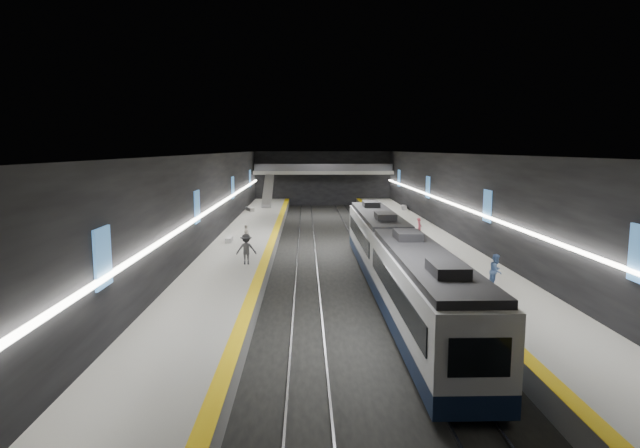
{
  "coord_description": "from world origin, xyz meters",
  "views": [
    {
      "loc": [
        -2.57,
        -44.16,
        8.41
      ],
      "look_at": [
        -1.38,
        -0.31,
        2.2
      ],
      "focal_mm": 30.0,
      "sensor_mm": 36.0,
      "label": 1
    }
  ],
  "objects_px": {
    "bench_left_far": "(250,209)",
    "passenger_right_b": "(496,271)",
    "escalator": "(268,191)",
    "passenger_left_b": "(246,249)",
    "passenger_right_a": "(419,228)",
    "bench_right_far": "(404,207)",
    "passenger_left_a": "(246,235)",
    "bench_left_near": "(229,239)",
    "train": "(395,258)"
  },
  "relations": [
    {
      "from": "train",
      "to": "passenger_left_a",
      "type": "distance_m",
      "value": 14.92
    },
    {
      "from": "bench_right_far",
      "to": "passenger_left_b",
      "type": "bearing_deg",
      "value": -110.72
    },
    {
      "from": "bench_right_far",
      "to": "passenger_left_a",
      "type": "distance_m",
      "value": 28.92
    },
    {
      "from": "bench_right_far",
      "to": "passenger_right_a",
      "type": "distance_m",
      "value": 21.33
    },
    {
      "from": "train",
      "to": "passenger_right_b",
      "type": "relative_size",
      "value": 16.54
    },
    {
      "from": "bench_left_far",
      "to": "passenger_left_b",
      "type": "distance_m",
      "value": 29.8
    },
    {
      "from": "passenger_right_b",
      "to": "passenger_left_a",
      "type": "relative_size",
      "value": 1.19
    },
    {
      "from": "train",
      "to": "bench_left_near",
      "type": "bearing_deg",
      "value": 131.79
    },
    {
      "from": "bench_left_far",
      "to": "bench_right_far",
      "type": "relative_size",
      "value": 0.93
    },
    {
      "from": "escalator",
      "to": "passenger_left_b",
      "type": "relative_size",
      "value": 4.04
    },
    {
      "from": "train",
      "to": "escalator",
      "type": "xyz_separation_m",
      "value": [
        -10.0,
        40.37,
        0.7
      ]
    },
    {
      "from": "passenger_left_a",
      "to": "passenger_left_b",
      "type": "height_order",
      "value": "passenger_left_b"
    },
    {
      "from": "bench_left_near",
      "to": "passenger_left_b",
      "type": "relative_size",
      "value": 0.81
    },
    {
      "from": "bench_left_near",
      "to": "passenger_left_b",
      "type": "distance_m",
      "value": 8.85
    },
    {
      "from": "bench_right_far",
      "to": "passenger_left_b",
      "type": "relative_size",
      "value": 1.02
    },
    {
      "from": "bench_right_far",
      "to": "passenger_right_a",
      "type": "xyz_separation_m",
      "value": [
        -2.64,
        -21.15,
        0.6
      ]
    },
    {
      "from": "train",
      "to": "bench_left_near",
      "type": "relative_size",
      "value": 18.65
    },
    {
      "from": "passenger_right_a",
      "to": "train",
      "type": "bearing_deg",
      "value": -174.58
    },
    {
      "from": "passenger_right_a",
      "to": "passenger_left_a",
      "type": "height_order",
      "value": "passenger_right_a"
    },
    {
      "from": "train",
      "to": "bench_left_near",
      "type": "height_order",
      "value": "train"
    },
    {
      "from": "passenger_right_a",
      "to": "passenger_right_b",
      "type": "bearing_deg",
      "value": -154.39
    },
    {
      "from": "bench_left_far",
      "to": "passenger_right_b",
      "type": "height_order",
      "value": "passenger_right_b"
    },
    {
      "from": "bench_right_far",
      "to": "passenger_left_a",
      "type": "xyz_separation_m",
      "value": [
        -16.69,
        -23.61,
        0.51
      ]
    },
    {
      "from": "passenger_left_b",
      "to": "bench_right_far",
      "type": "bearing_deg",
      "value": -123.49
    },
    {
      "from": "escalator",
      "to": "bench_left_far",
      "type": "distance_m",
      "value": 7.09
    },
    {
      "from": "escalator",
      "to": "bench_left_far",
      "type": "bearing_deg",
      "value": -104.35
    },
    {
      "from": "train",
      "to": "bench_left_near",
      "type": "distance_m",
      "value": 16.86
    },
    {
      "from": "escalator",
      "to": "passenger_left_b",
      "type": "height_order",
      "value": "escalator"
    },
    {
      "from": "passenger_right_b",
      "to": "passenger_left_b",
      "type": "xyz_separation_m",
      "value": [
        -13.99,
        6.19,
        0.08
      ]
    },
    {
      "from": "train",
      "to": "passenger_left_b",
      "type": "xyz_separation_m",
      "value": [
        -8.89,
        4.04,
        -0.21
      ]
    },
    {
      "from": "escalator",
      "to": "bench_left_near",
      "type": "relative_size",
      "value": 4.97
    },
    {
      "from": "passenger_left_b",
      "to": "bench_left_far",
      "type": "bearing_deg",
      "value": -90.86
    },
    {
      "from": "train",
      "to": "bench_left_far",
      "type": "relative_size",
      "value": 15.94
    },
    {
      "from": "train",
      "to": "bench_left_far",
      "type": "height_order",
      "value": "train"
    },
    {
      "from": "bench_right_far",
      "to": "passenger_right_b",
      "type": "height_order",
      "value": "passenger_right_b"
    },
    {
      "from": "passenger_right_a",
      "to": "passenger_right_b",
      "type": "xyz_separation_m",
      "value": [
        0.74,
        -15.95,
        0.06
      ]
    },
    {
      "from": "escalator",
      "to": "passenger_left_b",
      "type": "xyz_separation_m",
      "value": [
        1.11,
        -36.33,
        -0.91
      ]
    },
    {
      "from": "passenger_left_a",
      "to": "passenger_right_b",
      "type": "bearing_deg",
      "value": 60.77
    },
    {
      "from": "escalator",
      "to": "passenger_left_b",
      "type": "bearing_deg",
      "value": -88.25
    },
    {
      "from": "bench_left_near",
      "to": "bench_left_far",
      "type": "relative_size",
      "value": 0.85
    },
    {
      "from": "bench_left_near",
      "to": "escalator",
      "type": "bearing_deg",
      "value": 86.36
    },
    {
      "from": "passenger_right_a",
      "to": "bench_left_near",
      "type": "bearing_deg",
      "value": 117.56
    },
    {
      "from": "bench_left_near",
      "to": "passenger_right_a",
      "type": "height_order",
      "value": "passenger_right_a"
    },
    {
      "from": "passenger_right_b",
      "to": "passenger_right_a",
      "type": "bearing_deg",
      "value": 41.18
    },
    {
      "from": "bench_left_far",
      "to": "passenger_right_b",
      "type": "relative_size",
      "value": 1.04
    },
    {
      "from": "passenger_left_b",
      "to": "passenger_right_b",
      "type": "bearing_deg",
      "value": 149.83
    },
    {
      "from": "bench_left_near",
      "to": "passenger_right_b",
      "type": "height_order",
      "value": "passenger_right_b"
    },
    {
      "from": "bench_left_far",
      "to": "bench_right_far",
      "type": "height_order",
      "value": "bench_right_far"
    },
    {
      "from": "train",
      "to": "passenger_right_b",
      "type": "bearing_deg",
      "value": -22.9
    },
    {
      "from": "passenger_right_a",
      "to": "passenger_left_a",
      "type": "relative_size",
      "value": 1.12
    }
  ]
}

